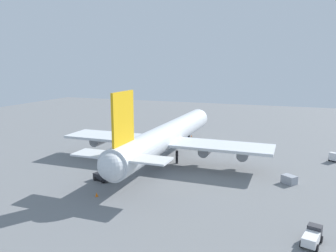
% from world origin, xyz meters
% --- Properties ---
extents(ground_plane, '(267.03, 267.03, 0.00)m').
position_xyz_m(ground_plane, '(0.00, 0.00, 0.00)').
color(ground_plane, slate).
extents(cargo_airplane, '(66.76, 56.24, 20.67)m').
position_xyz_m(cargo_airplane, '(-0.20, 0.00, 6.64)').
color(cargo_airplane, silver).
rests_on(cargo_airplane, ground_plane).
extents(fuel_truck, '(5.10, 3.34, 2.39)m').
position_xyz_m(fuel_truck, '(-34.59, -35.52, 1.22)').
color(fuel_truck, '#333338').
rests_on(fuel_truck, ground_plane).
extents(pushback_tractor, '(3.54, 4.61, 2.32)m').
position_xyz_m(pushback_tractor, '(-21.51, 7.52, 1.10)').
color(pushback_tractor, '#232328').
rests_on(pushback_tractor, ground_plane).
extents(cargo_loader, '(4.69, 3.95, 2.50)m').
position_xyz_m(cargo_loader, '(14.28, -43.15, 1.23)').
color(cargo_loader, silver).
rests_on(cargo_loader, ground_plane).
extents(cargo_container_fore, '(3.50, 3.67, 1.80)m').
position_xyz_m(cargo_container_fore, '(-8.63, -31.81, 0.90)').
color(cargo_container_fore, '#999EA8').
rests_on(cargo_container_fore, ground_plane).
extents(safety_cone_nose, '(0.47, 0.47, 0.67)m').
position_xyz_m(safety_cone_nose, '(30.04, 2.32, 0.33)').
color(safety_cone_nose, orange).
rests_on(safety_cone_nose, ground_plane).
extents(safety_cone_tail, '(0.59, 0.59, 0.85)m').
position_xyz_m(safety_cone_tail, '(-30.04, 3.89, 0.42)').
color(safety_cone_tail, orange).
rests_on(safety_cone_tail, ground_plane).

